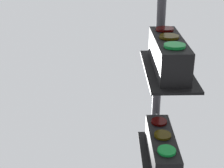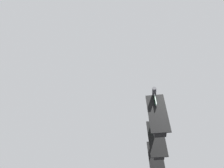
{
  "view_description": "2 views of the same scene",
  "coord_description": "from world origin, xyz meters",
  "views": [
    {
      "loc": [
        -7.65,
        -5.91,
        1.6
      ],
      "look_at": [
        -4.75,
        -5.63,
        8.0
      ],
      "focal_mm": 50.0,
      "sensor_mm": 36.0,
      "label": 1
    },
    {
      "loc": [
        1.24,
        -6.44,
        1.24
      ],
      "look_at": [
        -4.64,
        -7.69,
        7.4
      ],
      "focal_mm": 35.0,
      "sensor_mm": 36.0,
      "label": 2
    }
  ],
  "objects": [
    {
      "name": "signal_pole_near",
      "position": [
        -5.97,
        -6.4,
        4.53
      ],
      "size": [
        4.81,
        0.74,
        6.24
      ],
      "color": "#47474C",
      "rests_on": "ground_plane"
    }
  ]
}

